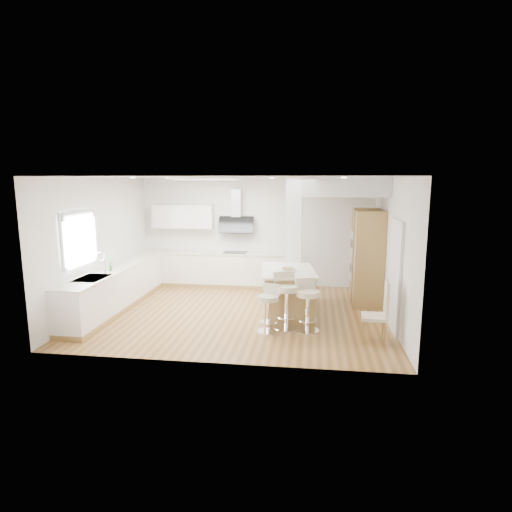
% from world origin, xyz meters
% --- Properties ---
extents(ground, '(6.00, 6.00, 0.00)m').
position_xyz_m(ground, '(0.00, 0.00, 0.00)').
color(ground, '#9D6E3A').
rests_on(ground, ground).
extents(ceiling, '(6.00, 5.00, 0.02)m').
position_xyz_m(ceiling, '(0.00, 0.00, 0.00)').
color(ceiling, silver).
rests_on(ceiling, ground).
extents(wall_back, '(6.00, 0.04, 2.80)m').
position_xyz_m(wall_back, '(0.00, 2.50, 1.40)').
color(wall_back, silver).
rests_on(wall_back, ground).
extents(wall_left, '(0.04, 5.00, 2.80)m').
position_xyz_m(wall_left, '(-3.00, 0.00, 1.40)').
color(wall_left, silver).
rests_on(wall_left, ground).
extents(wall_right, '(0.04, 5.00, 2.80)m').
position_xyz_m(wall_right, '(3.00, 0.00, 1.40)').
color(wall_right, silver).
rests_on(wall_right, ground).
extents(skylight, '(4.10, 2.10, 0.06)m').
position_xyz_m(skylight, '(-0.79, 0.60, 2.77)').
color(skylight, white).
rests_on(skylight, ground).
extents(window_left, '(0.06, 1.28, 1.07)m').
position_xyz_m(window_left, '(-2.96, -0.90, 1.69)').
color(window_left, white).
rests_on(window_left, ground).
extents(doorway_right, '(0.05, 1.00, 2.10)m').
position_xyz_m(doorway_right, '(2.97, -0.60, 1.00)').
color(doorway_right, '#4E473D').
rests_on(doorway_right, ground).
extents(counter_left, '(0.63, 4.50, 1.35)m').
position_xyz_m(counter_left, '(-2.70, 0.23, 0.46)').
color(counter_left, '#A68247').
rests_on(counter_left, ground).
extents(counter_back, '(3.62, 0.63, 2.50)m').
position_xyz_m(counter_back, '(-0.91, 2.22, 0.70)').
color(counter_back, '#A68247').
rests_on(counter_back, ground).
extents(pillar, '(0.35, 0.35, 2.80)m').
position_xyz_m(pillar, '(1.05, 0.95, 1.40)').
color(pillar, white).
rests_on(pillar, ground).
extents(soffit, '(1.78, 2.20, 0.40)m').
position_xyz_m(soffit, '(2.10, 1.40, 2.60)').
color(soffit, silver).
rests_on(soffit, ground).
extents(oven_column, '(0.63, 1.21, 2.10)m').
position_xyz_m(oven_column, '(2.68, 1.23, 1.05)').
color(oven_column, '#A68247').
rests_on(oven_column, ground).
extents(peninsula, '(1.24, 1.69, 1.03)m').
position_xyz_m(peninsula, '(0.99, 0.01, 0.48)').
color(peninsula, '#A68247').
rests_on(peninsula, ground).
extents(bar_stool_a, '(0.50, 0.50, 0.88)m').
position_xyz_m(bar_stool_a, '(0.70, -1.04, 0.49)').
color(bar_stool_a, white).
rests_on(bar_stool_a, ground).
extents(bar_stool_b, '(0.63, 0.63, 1.06)m').
position_xyz_m(bar_stool_b, '(1.01, -0.81, 0.60)').
color(bar_stool_b, white).
rests_on(bar_stool_b, ground).
extents(bar_stool_c, '(0.56, 0.56, 0.98)m').
position_xyz_m(bar_stool_c, '(1.40, -0.91, 0.55)').
color(bar_stool_c, white).
rests_on(bar_stool_c, ground).
extents(dining_chair, '(0.44, 0.44, 1.08)m').
position_xyz_m(dining_chair, '(2.64, -1.27, 0.58)').
color(dining_chair, beige).
rests_on(dining_chair, ground).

